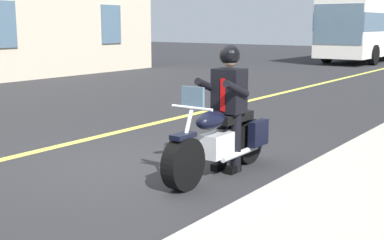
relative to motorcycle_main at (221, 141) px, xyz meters
name	(u,v)px	position (x,y,z in m)	size (l,w,h in m)	color
ground_plane	(144,167)	(0.38, -1.04, -0.45)	(80.00, 80.00, 0.00)	#28282B
lane_center_stripe	(53,147)	(0.38, -3.04, -0.45)	(60.00, 0.16, 0.01)	#E5DB4C
motorcycle_main	(221,141)	(0.00, 0.00, 0.00)	(2.21, 0.60, 1.26)	black
rider_main	(229,97)	(-0.19, 0.00, 0.58)	(0.62, 0.54, 1.74)	black
bus_far	(373,26)	(-23.77, -5.28, 1.42)	(11.05, 2.70, 3.30)	white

